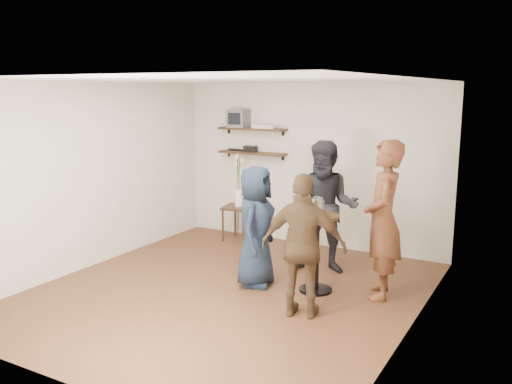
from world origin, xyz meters
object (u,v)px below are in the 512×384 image
Objects in this scene: crt_monitor at (239,118)px; side_table at (239,212)px; person_plaid at (383,220)px; person_navy at (256,226)px; person_dark at (326,207)px; radio at (250,149)px; drinks_table at (316,242)px; person_brown at (304,246)px; dvd_deck at (266,127)px.

crt_monitor reaches higher than side_table.
person_plaid is 1.24× the size of person_navy.
person_plaid is 1.05× the size of person_dark.
person_dark is (2.01, -1.03, -1.11)m from crt_monitor.
radio is 2.82m from drinks_table.
side_table is 0.36× the size of person_brown.
person_navy is (0.92, -1.96, -1.12)m from dvd_deck.
crt_monitor is at bearing 180.00° from radio.
person_navy is (-0.59, -0.93, -0.13)m from person_dark.
person_plaid is at bearing -43.50° from person_dark.
person_dark is at bearing -44.17° from person_navy.
dvd_deck is at bearing 133.24° from drinks_table.
crt_monitor is 0.18× the size of person_dark.
drinks_table is at bearing -90.00° from person_navy.
crt_monitor is at bearing 139.23° from person_dark.
drinks_table is (2.20, -1.80, -1.38)m from crt_monitor.
crt_monitor is 0.21× the size of person_navy.
dvd_deck is 0.68× the size of side_table.
dvd_deck is 1.48m from side_table.
person_plaid is at bearing -24.89° from side_table.
person_plaid is 1.19× the size of person_brown.
crt_monitor reaches higher than person_plaid.
radio is 3.21m from person_plaid.
dvd_deck is at bearing 37.66° from side_table.
dvd_deck reaches higher than side_table.
dvd_deck is at bearing -139.37° from person_plaid.
drinks_table is at bearing -90.00° from person_brown.
radio is 0.14× the size of person_navy.
person_brown is (0.94, -0.61, 0.03)m from person_navy.
person_plaid is at bearing -28.02° from crt_monitor.
side_table is 0.38× the size of person_navy.
dvd_deck is 1.82× the size of radio.
dvd_deck reaches higher than person_navy.
drinks_table is 0.80m from person_navy.
person_dark is (-0.19, 0.77, 0.28)m from drinks_table.
side_table is 0.31× the size of person_plaid.
crt_monitor is 0.52m from dvd_deck.
person_brown is (2.22, -2.30, 0.32)m from side_table.
dvd_deck is at bearing 13.14° from person_navy.
drinks_table is (2.05, -1.53, 0.14)m from side_table.
side_table is 0.32× the size of person_dark.
dvd_deck is 0.26× the size of person_navy.
dvd_deck is 3.36m from person_brown.
drinks_table is (1.69, -1.80, -1.26)m from dvd_deck.
drinks_table is at bearing -36.71° from side_table.
drinks_table is at bearing -90.00° from person_plaid.
dvd_deck is at bearing -66.64° from person_brown.
crt_monitor is 2.52m from person_dark.
person_plaid reaches higher than side_table.
side_table is 0.59× the size of drinks_table.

